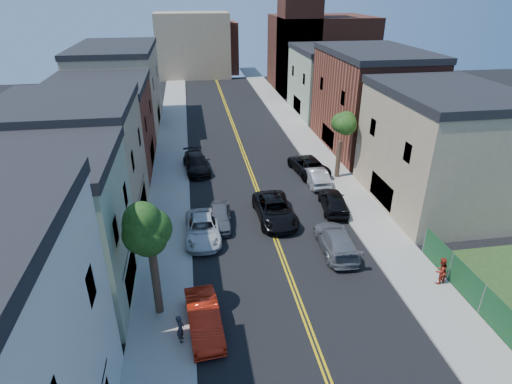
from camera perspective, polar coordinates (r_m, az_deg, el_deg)
name	(u,v)px	position (r m, az deg, el deg)	size (l,w,h in m)	color
sidewalk_left	(171,150)	(47.45, -11.61, 5.67)	(3.20, 100.00, 0.15)	gray
sidewalk_right	(308,142)	(49.22, 7.17, 6.77)	(3.20, 100.00, 0.15)	gray
curb_left	(187,149)	(47.39, -9.49, 5.83)	(0.30, 100.00, 0.15)	gray
curb_right	(294,143)	(48.78, 5.18, 6.69)	(0.30, 100.00, 0.15)	gray
bldg_left_palegrn	(38,239)	(25.30, -27.71, -5.69)	(9.00, 8.00, 8.50)	gray
bldg_left_tan_near	(75,169)	(32.92, -23.55, 2.88)	(9.00, 10.00, 9.00)	#998466
bldg_left_brick	(102,130)	(43.20, -20.37, 8.02)	(9.00, 12.00, 8.00)	brown
bldg_left_tan_far	(120,90)	(56.37, -18.16, 13.16)	(9.00, 16.00, 9.50)	#998466
bldg_right_tan	(439,152)	(36.48, 23.80, 5.02)	(9.00, 12.00, 9.00)	#998466
bldg_right_brick	(370,103)	(48.09, 15.32, 11.72)	(9.00, 14.00, 10.00)	brown
bldg_right_palegrn	(329,83)	(60.96, 9.97, 14.47)	(9.00, 12.00, 8.50)	gray
church	(316,46)	(75.35, 8.18, 19.12)	(16.20, 14.20, 22.60)	#4C2319
backdrop_left	(193,46)	(87.12, -8.62, 19.21)	(14.00, 8.00, 12.00)	#998466
backdrop_center	(212,48)	(91.36, -5.99, 19.04)	(10.00, 8.00, 10.00)	brown
fence_right	(501,319)	(25.54, 30.48, -14.79)	(0.04, 15.00, 1.90)	#143F1E
tree_left_mid	(147,210)	(21.07, -14.71, -2.34)	(5.20, 5.20, 9.29)	#3E291F
tree_right_far	(342,119)	(38.49, 11.72, 9.76)	(4.40, 4.40, 8.03)	#3E291F
red_sedan	(204,318)	(22.97, -7.15, -16.77)	(1.63, 4.66, 1.54)	#B41D0C
white_pickup	(203,229)	(30.27, -7.30, -5.01)	(2.49, 5.41, 1.50)	silver
grey_car_left	(220,217)	(31.63, -4.98, -3.44)	(1.72, 4.29, 1.46)	#515258
black_car_left	(196,163)	(41.37, -8.19, 3.91)	(2.22, 5.47, 1.59)	black
grey_car_right	(336,240)	(29.17, 10.92, -6.52)	(2.23, 5.48, 1.59)	slate
black_car_right	(334,201)	(34.23, 10.57, -1.23)	(1.91, 4.74, 1.62)	black
silver_car_right	(315,176)	(38.66, 8.12, 2.24)	(1.65, 4.73, 1.56)	#ACADB4
dark_car_right_far	(308,165)	(40.92, 7.10, 3.73)	(2.64, 5.73, 1.59)	black
black_suv_lane	(275,210)	(32.31, 2.60, -2.48)	(2.75, 5.97, 1.66)	black
pedestrian_left	(180,329)	(22.34, -10.30, -17.92)	(0.58, 0.38, 1.59)	#222229
pedestrian_right	(441,271)	(27.82, 23.96, -9.82)	(0.85, 0.66, 1.75)	maroon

